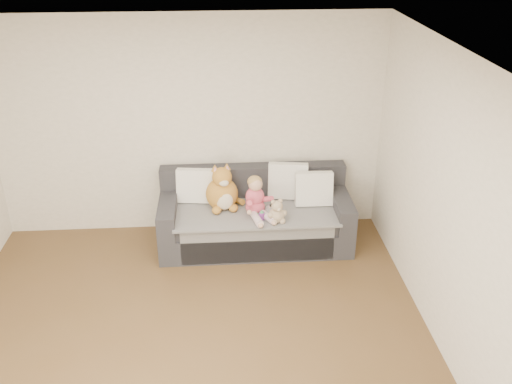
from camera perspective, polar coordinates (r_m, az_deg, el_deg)
room_shell at (r=4.78m, az=-7.39°, el=-2.08°), size 5.00×5.00×5.00m
sofa at (r=6.70m, az=-0.12°, el=-2.65°), size 2.20×0.94×0.85m
cushion_left at (r=6.69m, az=-6.09°, el=0.64°), size 0.45×0.25×0.41m
cushion_right_back at (r=6.75m, az=3.21°, el=1.13°), size 0.49×0.27×0.44m
cushion_right_front at (r=6.62m, az=5.80°, el=0.33°), size 0.43×0.20×0.41m
toddler at (r=6.35m, az=0.04°, el=-0.73°), size 0.33×0.48×0.47m
plush_cat at (r=6.51m, az=-3.38°, el=0.06°), size 0.46×0.43×0.57m
teddy_bear at (r=6.23m, az=2.10°, el=-2.12°), size 0.22×0.18×0.29m
plush_cow at (r=6.38m, az=1.62°, el=-1.80°), size 0.15×0.23×0.18m
sippy_cup at (r=6.31m, az=0.59°, el=-2.28°), size 0.10×0.07×0.12m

